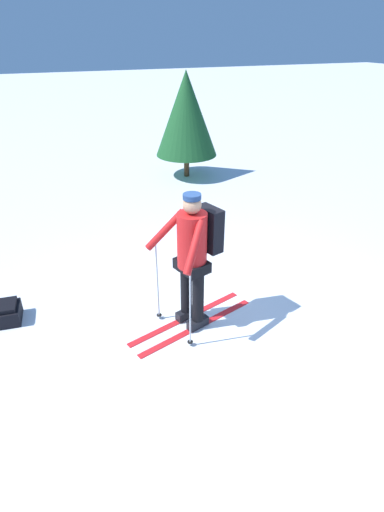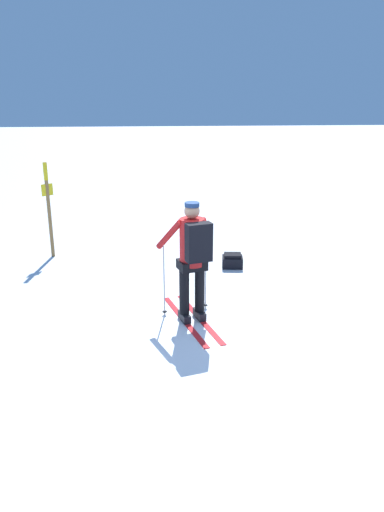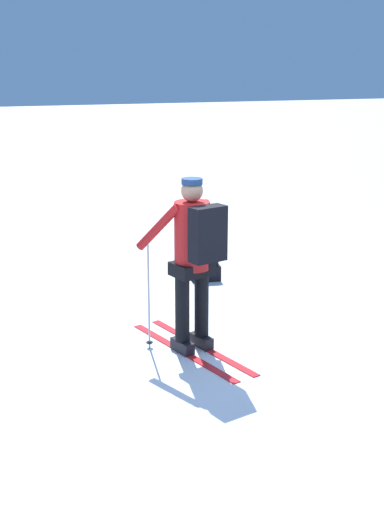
# 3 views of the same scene
# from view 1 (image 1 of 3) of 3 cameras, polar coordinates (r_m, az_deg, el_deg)

# --- Properties ---
(ground_plane) EXTENTS (80.00, 80.00, 0.00)m
(ground_plane) POSITION_cam_1_polar(r_m,az_deg,el_deg) (5.60, 3.70, -8.44)
(ground_plane) COLOR white
(skier) EXTENTS (0.96, 1.86, 1.83)m
(skier) POSITION_cam_1_polar(r_m,az_deg,el_deg) (4.88, 0.31, 0.65)
(skier) COLOR red
(skier) RESTS_ON ground_plane
(dropped_backpack) EXTENTS (0.43, 0.38, 0.27)m
(dropped_backpack) POSITION_cam_1_polar(r_m,az_deg,el_deg) (5.97, -24.90, -7.36)
(dropped_backpack) COLOR black
(dropped_backpack) RESTS_ON ground_plane
(pine_tree) EXTENTS (1.59, 1.59, 2.65)m
(pine_tree) POSITION_cam_1_polar(r_m,az_deg,el_deg) (10.69, -0.83, 19.62)
(pine_tree) COLOR #4C331E
(pine_tree) RESTS_ON ground_plane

